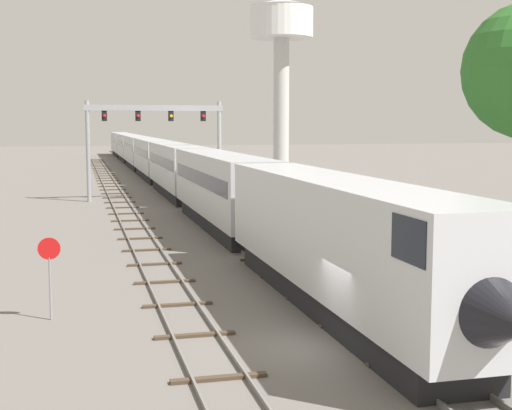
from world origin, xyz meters
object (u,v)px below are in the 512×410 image
passenger_train (152,157)px  stop_sign (50,267)px  signal_gantry (155,128)px  water_tower (282,33)px

passenger_train → stop_sign: size_ratio=51.83×
passenger_train → signal_gantry: size_ratio=12.34×
signal_gantry → water_tower: water_tower is taller
passenger_train → stop_sign: passenger_train is taller
passenger_train → water_tower: water_tower is taller
signal_gantry → stop_sign: signal_gantry is taller
signal_gantry → stop_sign: 39.55m
signal_gantry → passenger_train: bearing=84.8°
water_tower → passenger_train: bearing=-130.9°
signal_gantry → water_tower: (26.69, 52.90, 15.25)m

